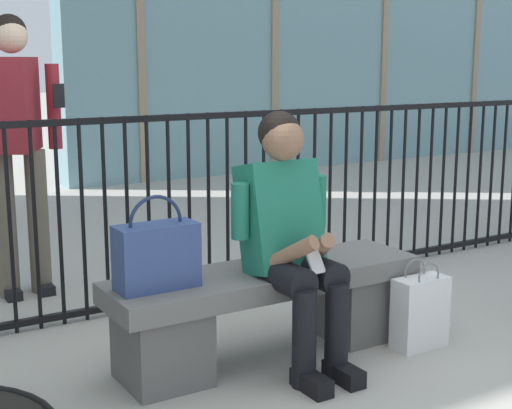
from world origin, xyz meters
The scene contains 7 objects.
ground_plane centered at (0.00, 0.00, 0.00)m, with size 60.00×60.00×0.00m, color #B2ADA3.
stone_bench centered at (0.00, 0.00, 0.27)m, with size 1.60×0.44×0.45m.
seated_person_with_phone centered at (0.05, -0.13, 0.65)m, with size 0.52×0.66×1.21m.
handbag_on_bench centered at (-0.58, -0.01, 0.60)m, with size 0.36×0.16×0.42m.
shopping_bag centered at (0.73, -0.30, 0.19)m, with size 0.29×0.14×0.46m.
bystander_at_railing centered at (-0.76, 1.64, 1.00)m, with size 0.55×0.44×1.71m.
plaza_railing centered at (0.00, 0.97, 0.57)m, with size 9.28×0.04×1.14m.
Camera 1 is at (-1.85, -2.93, 1.45)m, focal length 52.03 mm.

